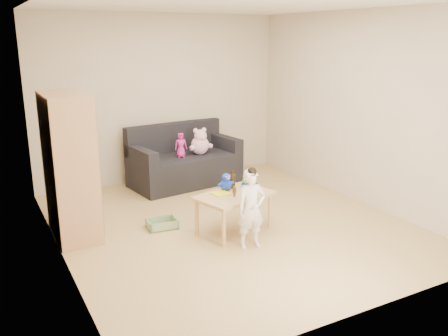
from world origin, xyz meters
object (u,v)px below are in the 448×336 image
sofa (185,169)px  play_table (234,213)px  wardrobe (69,166)px  toddler (251,210)px

sofa → play_table: (-0.27, -2.02, -0.00)m
wardrobe → play_table: size_ratio=1.85×
play_table → sofa: bearing=82.5°
sofa → play_table: size_ratio=1.87×
wardrobe → play_table: (1.68, -0.82, -0.59)m
play_table → toddler: bearing=-95.5°
sofa → wardrobe: bearing=-155.8°
wardrobe → toddler: wardrobe is taller
wardrobe → sofa: size_ratio=0.99×
sofa → toddler: toddler is taller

